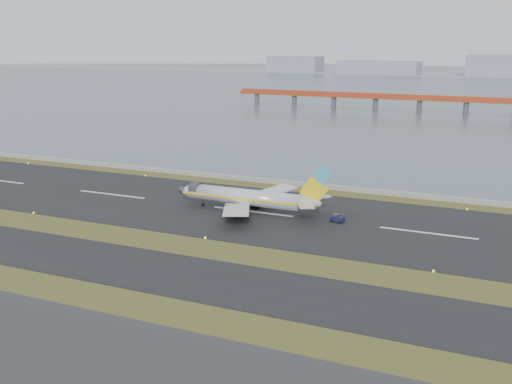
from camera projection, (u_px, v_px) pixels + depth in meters
ground at (186, 250)px, 122.17m from camera, size 1000.00×1000.00×0.00m
taxiway_strip at (150, 270)px, 111.56m from camera, size 1000.00×18.00×0.10m
runway_strip at (253, 212)px, 148.64m from camera, size 1000.00×45.00×0.10m
seawall at (299, 184)px, 175.01m from camera, size 1000.00×2.50×1.00m
bay_water at (473, 87)px, 528.21m from camera, size 1400.00×800.00×1.30m
red_pier at (467, 101)px, 332.99m from camera, size 260.00×5.00×10.20m
far_shoreline at (506, 71)px, 662.47m from camera, size 1400.00×80.00×60.50m
airliner at (250, 198)px, 147.63m from camera, size 38.52×32.89×12.80m
pushback_tug at (337, 218)px, 140.09m from camera, size 3.17×2.20×1.86m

